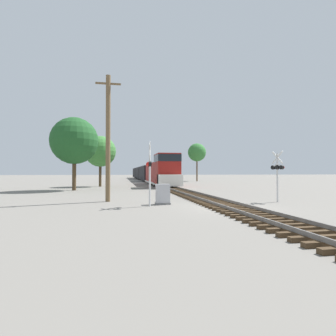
# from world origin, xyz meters

# --- Properties ---
(ground_plane) EXTENTS (400.00, 400.00, 0.00)m
(ground_plane) POSITION_xyz_m (0.00, 0.00, 0.00)
(ground_plane) COLOR slate
(rail_track_bed) EXTENTS (2.60, 160.00, 0.31)m
(rail_track_bed) POSITION_xyz_m (0.00, -0.00, 0.14)
(rail_track_bed) COLOR #42301E
(rail_track_bed) RESTS_ON ground
(freight_train) EXTENTS (3.11, 70.93, 4.61)m
(freight_train) POSITION_xyz_m (0.00, 51.38, 1.92)
(freight_train) COLOR maroon
(freight_train) RESTS_ON ground
(crossing_signal_near) EXTENTS (0.38, 1.01, 3.97)m
(crossing_signal_near) POSITION_xyz_m (-4.51, 1.50, 2.38)
(crossing_signal_near) COLOR silver
(crossing_signal_near) RESTS_ON ground
(crossing_signal_far) EXTENTS (0.58, 1.01, 3.61)m
(crossing_signal_far) POSITION_xyz_m (4.66, 2.18, 2.26)
(crossing_signal_far) COLOR silver
(crossing_signal_far) RESTS_ON ground
(relay_cabinet) EXTENTS (0.98, 0.56, 1.33)m
(relay_cabinet) POSITION_xyz_m (-3.54, 2.34, 0.65)
(relay_cabinet) COLOR slate
(relay_cabinet) RESTS_ON ground
(utility_pole) EXTENTS (1.80, 0.34, 9.09)m
(utility_pole) POSITION_xyz_m (-7.15, 4.65, 4.64)
(utility_pole) COLOR brown
(utility_pole) RESTS_ON ground
(tree_far_right) EXTENTS (5.42, 5.42, 8.46)m
(tree_far_right) POSITION_xyz_m (-11.52, 17.14, 5.73)
(tree_far_right) COLOR #473521
(tree_far_right) RESTS_ON ground
(tree_mid_background) EXTENTS (4.53, 4.53, 7.43)m
(tree_mid_background) POSITION_xyz_m (-9.16, 24.89, 5.15)
(tree_mid_background) COLOR #473521
(tree_mid_background) RESTS_ON ground
(tree_deep_background) EXTENTS (4.26, 4.26, 8.91)m
(tree_deep_background) POSITION_xyz_m (11.52, 44.77, 6.75)
(tree_deep_background) COLOR brown
(tree_deep_background) RESTS_ON ground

